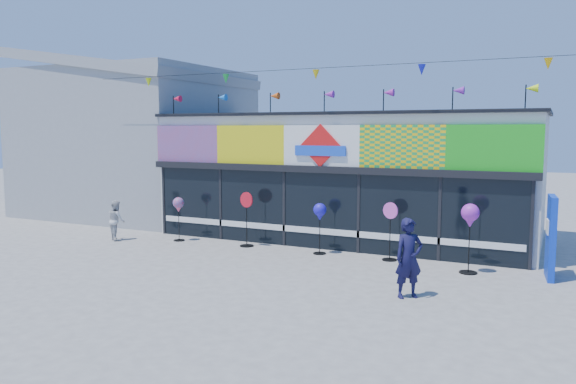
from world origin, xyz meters
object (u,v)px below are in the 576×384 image
Objects in this scene: spinner_2 at (320,213)px; spinner_0 at (178,206)px; child at (116,220)px; spinner_3 at (390,230)px; spinner_1 at (247,218)px; adult_man at (409,258)px; blue_sign at (551,237)px; spinner_4 at (470,218)px.

spinner_0 is at bearing -177.71° from spinner_2.
spinner_3 is at bearing -140.23° from child.
spinner_1 is 1.30× the size of child.
spinner_2 is 4.56m from adult_man.
spinner_1 is (2.41, 0.19, -0.24)m from spinner_0.
spinner_1 is at bearing 173.71° from blue_sign.
adult_man reaches higher than spinner_0.
spinner_0 is at bearing 178.58° from spinner_4.
spinner_1 is 2.44m from spinner_2.
spinner_3 is (-3.98, 0.17, -0.16)m from blue_sign.
adult_man is 1.32× the size of child.
spinner_4 is at bearing -175.25° from blue_sign.
spinner_3 is at bearing 1.25° from spinner_1.
blue_sign is at bearing -143.11° from child.
spinner_1 reaches higher than child.
spinner_0 is 0.84× the size of spinner_1.
spinner_0 is 0.83× the size of adult_man.
child is (-4.32, -0.95, -0.24)m from spinner_1.
adult_man is (-2.68, -3.02, -0.15)m from blue_sign.
blue_sign is 1.17× the size of adult_man.
spinner_2 is 1.14× the size of child.
spinner_2 is at bearing 95.91° from adult_man.
spinner_4 is (4.19, -0.42, 0.22)m from spinner_2.
child is at bearing -158.35° from spinner_0.
spinner_0 is (-10.84, -0.12, 0.12)m from blue_sign.
adult_man is (1.29, -3.19, 0.01)m from spinner_3.
spinner_0 is 2.12m from child.
adult_man reaches higher than spinner_1.
spinner_4 is 1.35× the size of child.
spinner_3 is at bearing 2.40° from spinner_0.
spinner_3 is (4.46, 0.10, -0.04)m from spinner_1.
spinner_2 is at bearing -138.99° from child.
blue_sign reaches higher than spinner_3.
child is at bearing -167.61° from spinner_1.
spinner_0 is at bearing -125.39° from child.
spinner_0 is at bearing -177.60° from spinner_3.
child is (-1.91, -0.76, -0.48)m from spinner_0.
spinner_3 is at bearing 2.65° from spinner_2.
spinner_1 is at bearing 110.53° from adult_man.
spinner_2 is (4.83, 0.19, 0.05)m from spinner_0.
spinner_0 is 9.02m from spinner_4.
spinner_3 is 2.28m from spinner_4.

